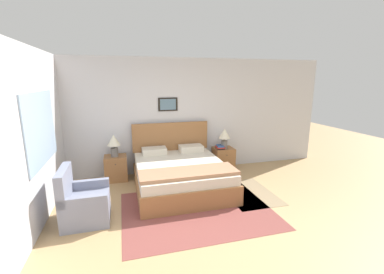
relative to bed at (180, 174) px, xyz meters
name	(u,v)px	position (x,y,z in m)	size (l,w,h in m)	color
ground_plane	(222,237)	(0.19, -1.76, -0.30)	(16.00, 16.00, 0.00)	tan
wall_back	(178,116)	(0.19, 1.07, 1.00)	(7.30, 0.09, 2.60)	silver
wall_left	(39,134)	(-2.29, -0.36, 1.01)	(0.08, 5.20, 2.60)	silver
area_rug_main	(197,210)	(0.07, -0.94, -0.29)	(2.43, 1.91, 0.01)	brown
area_rug_bedside	(248,193)	(1.20, -0.58, -0.29)	(0.89, 1.27, 0.01)	#897556
bed	(180,174)	(0.00, 0.00, 0.00)	(1.73, 2.01, 1.17)	#936038
armchair	(83,203)	(-1.70, -0.77, -0.02)	(0.68, 0.74, 0.85)	gray
nightstand_near_window	(116,168)	(-1.24, 0.78, -0.03)	(0.46, 0.43, 0.54)	#936038
nightstand_by_door	(223,159)	(1.24, 0.78, -0.03)	(0.46, 0.43, 0.54)	#936038
table_lamp_near_window	(114,143)	(-1.24, 0.76, 0.54)	(0.27, 0.27, 0.47)	slate
table_lamp_by_door	(224,136)	(1.24, 0.76, 0.54)	(0.27, 0.27, 0.47)	slate
book_thick_bottom	(220,148)	(1.13, 0.74, 0.25)	(0.17, 0.22, 0.03)	#232328
book_hardcover_middle	(220,147)	(1.13, 0.74, 0.28)	(0.22, 0.25, 0.03)	#B7332D
book_novel_upper	(220,146)	(1.13, 0.74, 0.31)	(0.17, 0.22, 0.03)	#335693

